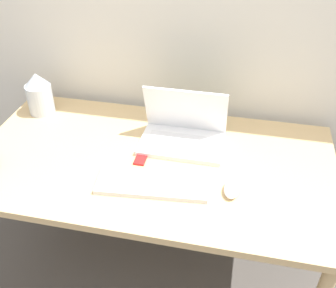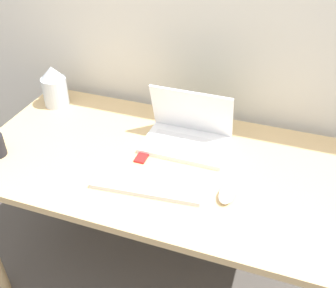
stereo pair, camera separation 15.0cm
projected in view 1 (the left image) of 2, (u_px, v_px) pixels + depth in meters
name	position (u px, v px, depth m)	size (l,w,h in m)	color
wall_back	(175.00, 1.00, 1.66)	(6.00, 0.05, 2.50)	silver
desk	(152.00, 174.00, 1.64)	(1.46, 0.79, 0.76)	tan
laptop	(183.00, 131.00, 1.66)	(0.35, 0.23, 0.24)	white
keyboard	(152.00, 184.00, 1.45)	(0.42, 0.18, 0.02)	silver
mouse	(232.00, 189.00, 1.42)	(0.06, 0.10, 0.03)	white
vase	(39.00, 94.00, 1.83)	(0.12, 0.12, 0.20)	silver
mp3_player	(140.00, 160.00, 1.58)	(0.04, 0.06, 0.01)	red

